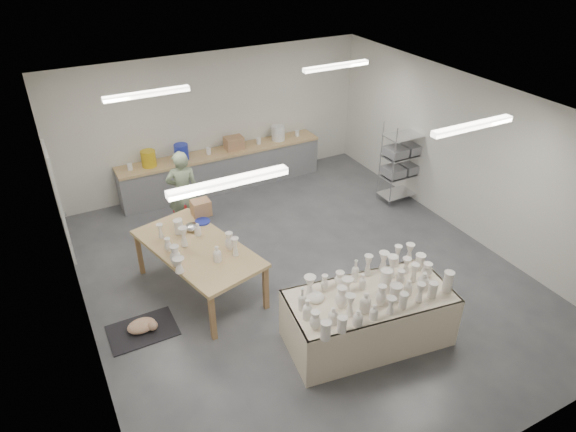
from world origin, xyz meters
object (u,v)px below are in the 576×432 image
work_table (197,245)px  potter (183,192)px  drying_table (369,315)px  red_stool (182,211)px

work_table → potter: bearing=64.1°
work_table → potter: size_ratio=1.49×
work_table → potter: 1.88m
drying_table → work_table: work_table is taller
red_stool → drying_table: bearing=-72.5°
potter → drying_table: bearing=123.4°
drying_table → potter: 4.41m
drying_table → red_stool: bearing=115.6°
potter → red_stool: size_ratio=3.91×
drying_table → red_stool: drying_table is taller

